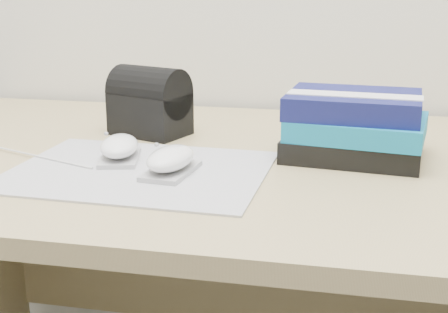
% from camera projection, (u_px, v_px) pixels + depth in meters
% --- Properties ---
extents(desk, '(1.60, 0.80, 0.73)m').
position_uv_depth(desk, '(301.00, 270.00, 1.17)').
color(desk, tan).
rests_on(desk, ground).
extents(mousepad, '(0.41, 0.32, 0.00)m').
position_uv_depth(mousepad, '(139.00, 171.00, 0.98)').
color(mousepad, gray).
rests_on(mousepad, desk).
extents(mouse_rear, '(0.09, 0.12, 0.05)m').
position_uv_depth(mouse_rear, '(119.00, 148.00, 1.03)').
color(mouse_rear, '#A8A8AB').
rests_on(mouse_rear, mousepad).
extents(mouse_front, '(0.07, 0.12, 0.05)m').
position_uv_depth(mouse_front, '(171.00, 160.00, 0.96)').
color(mouse_front, '#A6A6A9').
rests_on(mouse_front, mousepad).
extents(usb_cable, '(0.23, 0.09, 0.00)m').
position_uv_depth(usb_cable, '(40.00, 157.00, 1.05)').
color(usb_cable, silver).
rests_on(usb_cable, mousepad).
extents(book_stack, '(0.25, 0.21, 0.11)m').
position_uv_depth(book_stack, '(355.00, 126.00, 1.05)').
color(book_stack, black).
rests_on(book_stack, desk).
extents(pouch, '(0.16, 0.14, 0.13)m').
position_uv_depth(pouch, '(150.00, 102.00, 1.20)').
color(pouch, black).
rests_on(pouch, desk).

